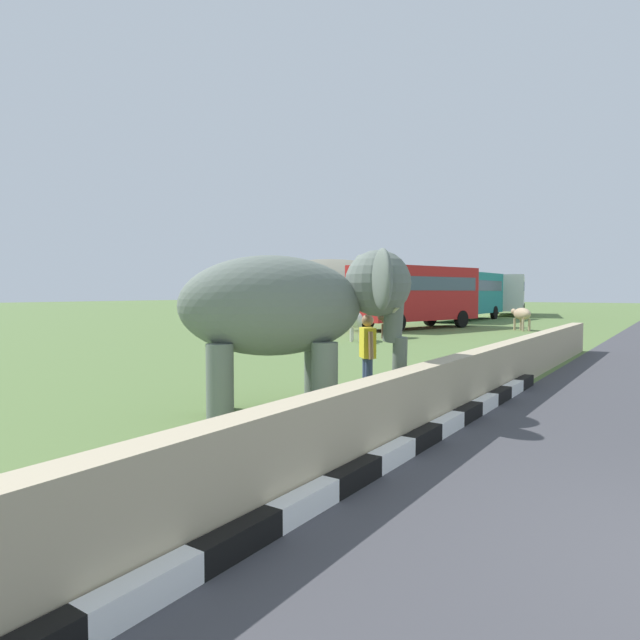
% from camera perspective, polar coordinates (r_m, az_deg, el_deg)
% --- Properties ---
extents(striped_curb, '(16.20, 0.20, 0.24)m').
position_cam_1_polar(striped_curb, '(5.64, 1.16, -17.42)').
color(striped_curb, white).
rests_on(striped_curb, ground_plane).
extents(barrier_parapet, '(28.00, 0.36, 1.00)m').
position_cam_1_polar(barrier_parapet, '(7.65, 9.03, -9.01)').
color(barrier_parapet, tan).
rests_on(barrier_parapet, ground_plane).
extents(elephant, '(3.81, 3.86, 2.82)m').
position_cam_1_polar(elephant, '(9.22, -2.93, 1.32)').
color(elephant, slate).
rests_on(elephant, ground_plane).
extents(person_handler, '(0.55, 0.52, 1.66)m').
position_cam_1_polar(person_handler, '(10.43, 5.04, -3.41)').
color(person_handler, navy).
rests_on(person_handler, ground_plane).
extents(bus_red, '(8.85, 4.80, 3.50)m').
position_cam_1_polar(bus_red, '(31.07, 10.04, 2.93)').
color(bus_red, '#B21E1E').
rests_on(bus_red, ground_plane).
extents(bus_teal, '(10.12, 2.78, 3.50)m').
position_cam_1_polar(bus_teal, '(40.89, 15.01, 2.89)').
color(bus_teal, teal).
rests_on(bus_teal, ground_plane).
extents(bus_white, '(10.35, 4.74, 3.50)m').
position_cam_1_polar(bus_white, '(51.13, 19.34, 2.82)').
color(bus_white, silver).
rests_on(bus_white, ground_plane).
extents(cow_near, '(1.89, 0.65, 1.23)m').
position_cam_1_polar(cow_near, '(24.57, 7.47, 0.13)').
color(cow_near, '#473323').
rests_on(cow_near, ground_plane).
extents(cow_mid, '(1.86, 1.27, 1.23)m').
position_cam_1_polar(cow_mid, '(22.90, 3.82, -0.06)').
color(cow_mid, beige).
rests_on(cow_mid, ground_plane).
extents(cow_far, '(1.68, 1.59, 1.23)m').
position_cam_1_polar(cow_far, '(31.07, 20.51, 0.56)').
color(cow_far, tan).
rests_on(cow_far, ground_plane).
extents(hill_east, '(33.45, 26.76, 12.66)m').
position_cam_1_polar(hill_east, '(71.34, 1.28, 1.32)').
color(hill_east, '#6A695A').
rests_on(hill_east, ground_plane).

